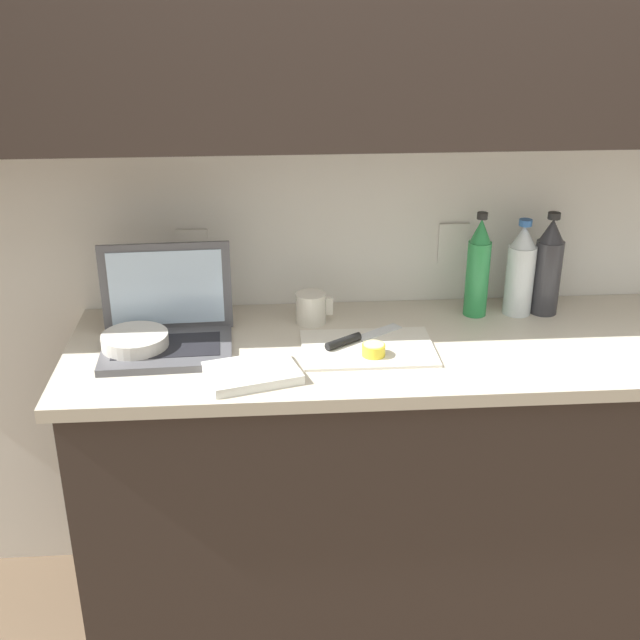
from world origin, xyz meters
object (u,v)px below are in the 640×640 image
Objects in this scene: cutting_board at (368,348)px; bottle_oil_tall at (520,271)px; bottle_green_soda at (548,268)px; measuring_cup at (311,308)px; knife at (352,339)px; bottle_water_clear at (478,269)px; bowl_white at (135,344)px; lemon_half_cut at (374,350)px; laptop at (167,324)px.

cutting_board is 1.23× the size of bottle_oil_tall.
bottle_oil_tall is at bearing -180.00° from bottle_green_soda.
knife is at bearing -57.88° from measuring_cup.
cutting_board is 1.14× the size of bottle_water_clear.
bottle_green_soda is 1.17m from bowl_white.
lemon_half_cut is 0.54m from bottle_oil_tall.
bottle_water_clear is 0.49m from measuring_cup.
cutting_board is at bearing -155.28° from bottle_oil_tall.
knife is 0.75× the size of bottle_green_soda.
cutting_board is at bearing -158.54° from bottle_green_soda.
bowl_white is at bearing -170.50° from bottle_green_soda.
lemon_half_cut is at bearing -6.59° from bowl_white.
cutting_board is 0.05m from knife.
laptop reaches higher than knife.
cutting_board is 0.24m from measuring_cup.
knife is 3.73× the size of lemon_half_cut.
laptop reaches higher than lemon_half_cut.
bottle_green_soda is at bearing 0.00° from bottle_oil_tall.
measuring_cup is (-0.10, 0.16, 0.03)m from knife.
bottle_water_clear is at bearing -8.77° from knife.
knife is (-0.04, 0.03, 0.01)m from cutting_board.
measuring_cup is 0.61× the size of bowl_white.
laptop is 1.15× the size of bottle_water_clear.
bottle_water_clear reaches higher than knife.
lemon_half_cut is 0.61m from bottle_green_soda.
bottle_green_soda is at bearing -17.06° from knife.
lemon_half_cut is 0.35× the size of bowl_white.
laptop is at bearing 167.70° from lemon_half_cut.
laptop is 0.10m from bowl_white.
bottle_oil_tall is (0.46, 0.21, 0.13)m from cutting_board.
lemon_half_cut is (0.05, -0.08, 0.01)m from knife.
knife is at bearing 1.06° from bowl_white.
bottle_green_soda is (1.07, 0.15, 0.08)m from laptop.
bottle_green_soda is at bearing 0.00° from bottle_water_clear.
laptop is 0.55m from lemon_half_cut.
bottle_green_soda is 2.86× the size of measuring_cup.
bottle_green_soda is 1.74× the size of bowl_white.
measuring_cup is at bearing -177.55° from bottle_oil_tall.
bottle_water_clear reaches higher than cutting_board.
laptop is at bearing 141.46° from knife.
knife is 0.74× the size of bottle_water_clear.
cutting_board is at bearing -1.96° from bowl_white.
measuring_cup reaches higher than cutting_board.
knife is at bearing -162.66° from bottle_green_soda.
knife is at bearing -160.13° from bottle_oil_tall.
measuring_cup reaches higher than lemon_half_cut.
bottle_green_soda reaches higher than measuring_cup.
knife is 2.15× the size of measuring_cup.
bowl_white is at bearing -169.81° from bottle_oil_tall.
bottle_water_clear is at bearing 32.17° from cutting_board.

